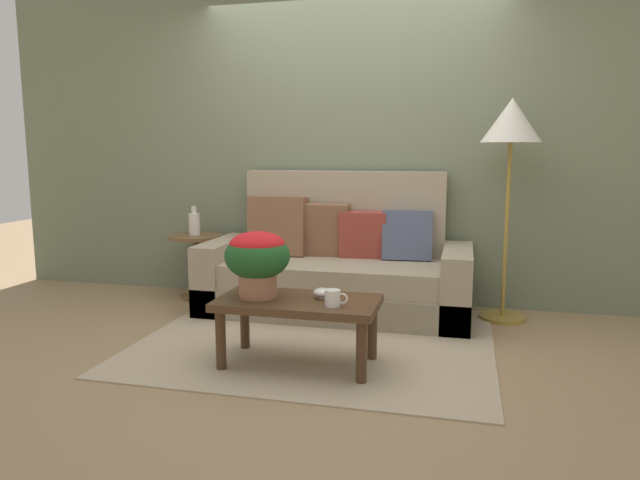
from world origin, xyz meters
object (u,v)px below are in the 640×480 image
at_px(side_table, 196,254).
at_px(snack_bowl, 323,293).
at_px(floor_lamp, 511,134).
at_px(couch, 336,270).
at_px(table_vase, 194,223).
at_px(potted_plant, 257,257).
at_px(coffee_mug, 333,298).
at_px(coffee_table, 298,309).

bearing_deg(side_table, snack_bowl, -41.73).
bearing_deg(floor_lamp, snack_bowl, -131.59).
relative_size(couch, table_vase, 8.37).
relative_size(side_table, potted_plant, 1.40).
relative_size(couch, coffee_mug, 15.62).
distance_m(coffee_mug, snack_bowl, 0.19).
bearing_deg(potted_plant, snack_bowl, 9.17).
height_order(coffee_mug, snack_bowl, coffee_mug).
height_order(floor_lamp, potted_plant, floor_lamp).
relative_size(couch, side_table, 3.75).
bearing_deg(side_table, couch, -5.41).
distance_m(floor_lamp, coffee_mug, 1.97).
bearing_deg(table_vase, snack_bowl, -41.67).
height_order(potted_plant, table_vase, same).
bearing_deg(potted_plant, couch, 80.56).
xyz_separation_m(coffee_table, potted_plant, (-0.25, -0.01, 0.31)).
height_order(coffee_table, floor_lamp, floor_lamp).
xyz_separation_m(coffee_table, floor_lamp, (1.24, 1.30, 1.05)).
distance_m(side_table, floor_lamp, 2.75).
bearing_deg(snack_bowl, table_vase, 138.33).
bearing_deg(snack_bowl, potted_plant, -170.83).
bearing_deg(floor_lamp, potted_plant, -138.74).
xyz_separation_m(couch, floor_lamp, (1.29, 0.07, 1.06)).
relative_size(couch, coffee_table, 2.19).
xyz_separation_m(potted_plant, snack_bowl, (0.39, 0.06, -0.21)).
distance_m(coffee_mug, table_vase, 2.15).
bearing_deg(floor_lamp, coffee_table, -133.75).
height_order(side_table, coffee_mug, side_table).
bearing_deg(coffee_mug, side_table, 136.89).
height_order(couch, side_table, couch).
distance_m(couch, side_table, 1.28).
distance_m(couch, potted_plant, 1.29).
height_order(coffee_mug, table_vase, table_vase).
distance_m(floor_lamp, potted_plant, 2.12).
xyz_separation_m(couch, potted_plant, (-0.21, -1.24, 0.32)).
bearing_deg(side_table, floor_lamp, -1.05).
distance_m(potted_plant, coffee_mug, 0.53).
height_order(side_table, floor_lamp, floor_lamp).
xyz_separation_m(potted_plant, coffee_mug, (0.48, -0.09, -0.20)).
relative_size(potted_plant, table_vase, 1.59).
bearing_deg(table_vase, coffee_mug, -43.05).
bearing_deg(coffee_table, side_table, 134.28).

